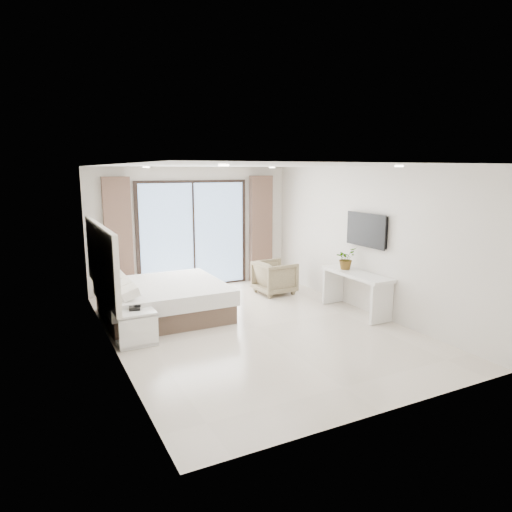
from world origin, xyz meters
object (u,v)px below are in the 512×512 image
(nightstand, at_px, (136,327))
(armchair, at_px, (275,276))
(console_desk, at_px, (356,284))
(bed, at_px, (162,300))

(nightstand, height_order, armchair, armchair)
(console_desk, xyz_separation_m, armchair, (-0.68, 1.87, -0.17))
(bed, distance_m, console_desk, 3.57)
(armchair, bearing_deg, bed, 97.30)
(bed, xyz_separation_m, nightstand, (-0.72, -1.13, -0.05))
(nightstand, distance_m, armchair, 3.69)
(bed, distance_m, nightstand, 1.34)
(bed, height_order, armchair, armchair)
(nightstand, bearing_deg, console_desk, -4.50)
(nightstand, height_order, console_desk, console_desk)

